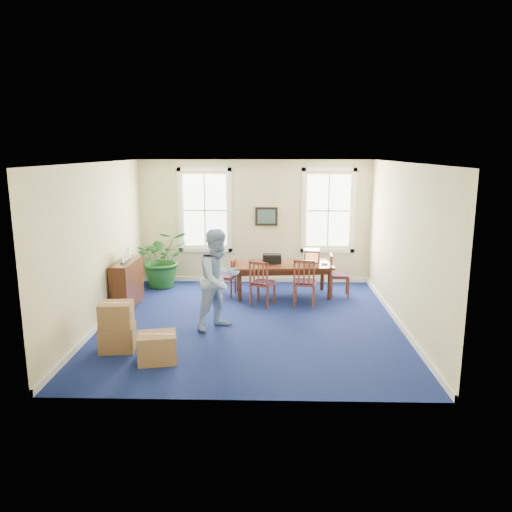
{
  "coord_description": "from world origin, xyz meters",
  "views": [
    {
      "loc": [
        0.38,
        -9.65,
        3.42
      ],
      "look_at": [
        0.1,
        0.6,
        1.25
      ],
      "focal_mm": 35.0,
      "sensor_mm": 36.0,
      "label": 1
    }
  ],
  "objects_px": {
    "man": "(219,280)",
    "crt_tv": "(311,256)",
    "chair_near_left": "(263,283)",
    "conference_table": "(283,280)",
    "credenza": "(127,285)",
    "potted_plant": "(163,259)",
    "cardboard_boxes": "(132,323)"
  },
  "relations": [
    {
      "from": "credenza",
      "to": "chair_near_left",
      "type": "bearing_deg",
      "value": 6.6
    },
    {
      "from": "crt_tv",
      "to": "conference_table",
      "type": "bearing_deg",
      "value": -174.28
    },
    {
      "from": "conference_table",
      "to": "credenza",
      "type": "relative_size",
      "value": 1.77
    },
    {
      "from": "chair_near_left",
      "to": "conference_table",
      "type": "bearing_deg",
      "value": -97.73
    },
    {
      "from": "conference_table",
      "to": "cardboard_boxes",
      "type": "height_order",
      "value": "cardboard_boxes"
    },
    {
      "from": "credenza",
      "to": "cardboard_boxes",
      "type": "xyz_separation_m",
      "value": [
        0.72,
        -2.29,
        -0.06
      ]
    },
    {
      "from": "man",
      "to": "credenza",
      "type": "xyz_separation_m",
      "value": [
        -2.16,
        1.24,
        -0.47
      ]
    },
    {
      "from": "chair_near_left",
      "to": "potted_plant",
      "type": "relative_size",
      "value": 0.71
    },
    {
      "from": "chair_near_left",
      "to": "cardboard_boxes",
      "type": "relative_size",
      "value": 0.65
    },
    {
      "from": "man",
      "to": "credenza",
      "type": "height_order",
      "value": "man"
    },
    {
      "from": "crt_tv",
      "to": "cardboard_boxes",
      "type": "relative_size",
      "value": 0.26
    },
    {
      "from": "potted_plant",
      "to": "cardboard_boxes",
      "type": "relative_size",
      "value": 0.92
    },
    {
      "from": "man",
      "to": "chair_near_left",
      "type": "bearing_deg",
      "value": 16.49
    },
    {
      "from": "potted_plant",
      "to": "man",
      "type": "bearing_deg",
      "value": -60.03
    },
    {
      "from": "conference_table",
      "to": "credenza",
      "type": "bearing_deg",
      "value": -168.38
    },
    {
      "from": "chair_near_left",
      "to": "cardboard_boxes",
      "type": "distance_m",
      "value": 3.42
    },
    {
      "from": "conference_table",
      "to": "cardboard_boxes",
      "type": "distance_m",
      "value": 4.32
    },
    {
      "from": "credenza",
      "to": "potted_plant",
      "type": "xyz_separation_m",
      "value": [
        0.42,
        1.78,
        0.22
      ]
    },
    {
      "from": "credenza",
      "to": "crt_tv",
      "type": "bearing_deg",
      "value": 16.37
    },
    {
      "from": "conference_table",
      "to": "cardboard_boxes",
      "type": "bearing_deg",
      "value": -134.7
    },
    {
      "from": "conference_table",
      "to": "crt_tv",
      "type": "distance_m",
      "value": 0.88
    },
    {
      "from": "chair_near_left",
      "to": "man",
      "type": "xyz_separation_m",
      "value": [
        -0.82,
        -1.51,
        0.46
      ]
    },
    {
      "from": "man",
      "to": "credenza",
      "type": "distance_m",
      "value": 2.53
    },
    {
      "from": "chair_near_left",
      "to": "cardboard_boxes",
      "type": "xyz_separation_m",
      "value": [
        -2.27,
        -2.56,
        -0.07
      ]
    },
    {
      "from": "man",
      "to": "crt_tv",
      "type": "bearing_deg",
      "value": 5.04
    },
    {
      "from": "chair_near_left",
      "to": "potted_plant",
      "type": "height_order",
      "value": "potted_plant"
    },
    {
      "from": "crt_tv",
      "to": "credenza",
      "type": "distance_m",
      "value": 4.3
    },
    {
      "from": "conference_table",
      "to": "potted_plant",
      "type": "relative_size",
      "value": 1.57
    },
    {
      "from": "man",
      "to": "potted_plant",
      "type": "relative_size",
      "value": 1.35
    },
    {
      "from": "man",
      "to": "potted_plant",
      "type": "bearing_deg",
      "value": 75.04
    },
    {
      "from": "chair_near_left",
      "to": "credenza",
      "type": "bearing_deg",
      "value": 28.51
    },
    {
      "from": "conference_table",
      "to": "man",
      "type": "height_order",
      "value": "man"
    }
  ]
}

